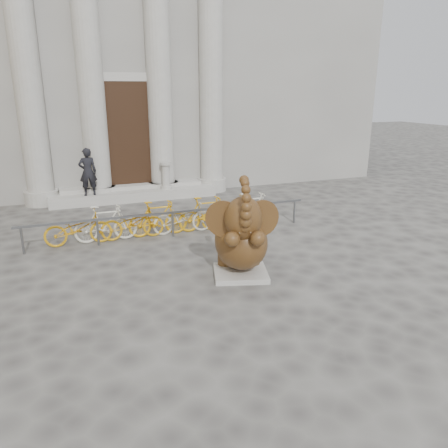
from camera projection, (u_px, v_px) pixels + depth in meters
name	position (u px, v px, depth m)	size (l,w,h in m)	color
ground	(223.00, 315.00, 7.89)	(80.00, 80.00, 0.00)	#474442
classical_building	(106.00, 41.00, 19.49)	(22.00, 10.70, 12.00)	gray
entrance_steps	(134.00, 194.00, 16.24)	(6.00, 1.20, 0.36)	#A8A59E
elephant_statue	(241.00, 240.00, 9.29)	(1.51, 1.81, 2.29)	#A8A59E
bike_rack	(170.00, 217.00, 12.18)	(8.00, 0.53, 1.00)	slate
pedestrian	(88.00, 172.00, 15.09)	(0.60, 0.40, 1.66)	black
balustrade_post	(166.00, 177.00, 16.17)	(0.41, 0.41, 1.01)	#A8A59E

